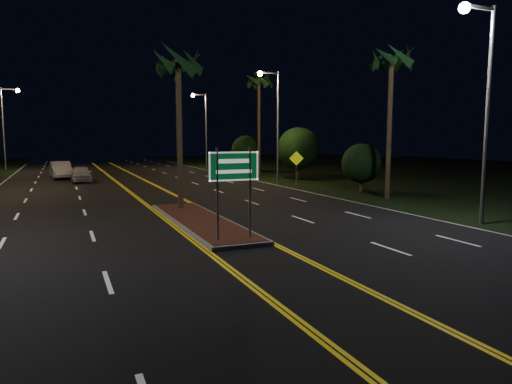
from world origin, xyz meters
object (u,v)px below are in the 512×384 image
streetlight_left_far (7,119)px  palm_median (178,63)px  shrub_near (361,163)px  streetlight_right_far (203,122)px  shrub_mid (298,149)px  palm_right_near (392,59)px  streetlight_right_near (482,89)px  streetlight_right_mid (274,113)px  warning_sign (296,163)px  palm_right_far (259,82)px  median_island (200,221)px  car_near (81,172)px  shrub_far (246,150)px  highway_sign (234,175)px  car_far (61,169)px

streetlight_left_far → palm_median: size_ratio=1.08×
palm_median → shrub_near: 14.93m
streetlight_left_far → streetlight_right_far: bearing=-5.4°
shrub_near → shrub_mid: bearing=87.1°
palm_median → palm_right_near: (12.50, -0.50, 0.94)m
streetlight_right_near → streetlight_right_mid: 20.00m
streetlight_right_far → palm_median: streetlight_right_far is taller
warning_sign → palm_right_far: bearing=107.1°
median_island → palm_right_far: 27.84m
streetlight_right_mid → palm_median: streetlight_right_mid is taller
median_island → streetlight_right_near: bearing=-25.2°
streetlight_left_far → shrub_near: 38.67m
palm_median → warning_sign: 15.58m
streetlight_right_far → shrub_near: size_ratio=2.73×
car_near → shrub_far: bearing=22.2°
highway_sign → shrub_far: size_ratio=0.81×
shrub_mid → warning_sign: size_ratio=1.74×
streetlight_right_near → streetlight_right_far: (0.00, 40.00, 0.00)m
streetlight_right_near → shrub_mid: (3.39, 22.00, -2.93)m
palm_right_far → streetlight_right_near: bearing=-94.5°
streetlight_right_far → warning_sign: size_ratio=3.39×
streetlight_right_mid → streetlight_right_far: (0.00, 20.00, 0.00)m
palm_median → median_island: bearing=-90.0°
streetlight_right_near → palm_median: (-10.61, 8.50, 1.62)m
median_island → shrub_mid: (14.00, 17.00, 2.64)m
streetlight_left_far → highway_sign: bearing=-75.6°
median_island → streetlight_right_far: 37.00m
shrub_near → car_near: (-17.44, 15.10, -1.16)m
shrub_near → shrub_far: size_ratio=0.83×
shrub_mid → car_near: 18.75m
streetlight_left_far → car_far: (5.10, -10.64, -4.75)m
streetlight_right_mid → warning_sign: size_ratio=3.39×
streetlight_right_mid → palm_median: bearing=-132.7°
palm_right_far → car_far: (-18.32, 3.36, -8.24)m
shrub_near → shrub_mid: size_ratio=0.71×
streetlight_right_near → shrub_mid: size_ratio=1.95×
median_island → palm_right_far: bearing=60.9°
streetlight_right_mid → palm_right_near: (1.89, -12.00, 2.56)m
streetlight_right_far → car_far: (-16.13, -8.64, -4.75)m
streetlight_right_near → car_near: size_ratio=1.90×
shrub_near → shrub_far: 22.01m
palm_right_near → streetlight_right_far: bearing=93.4°
palm_right_far → shrub_mid: bearing=-78.7°
palm_right_near → shrub_mid: (1.50, 14.00, -5.49)m
streetlight_right_mid → car_far: streetlight_right_mid is taller
median_island → palm_median: size_ratio=1.23×
streetlight_right_near → palm_right_far: size_ratio=0.87×
median_island → shrub_near: (13.50, 7.00, 1.86)m
median_island → palm_median: 8.00m
shrub_mid → streetlight_left_far: bearing=140.9°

